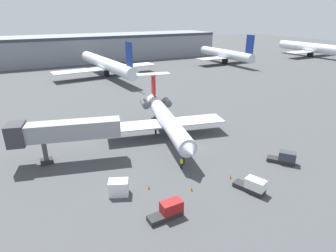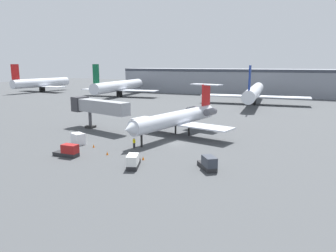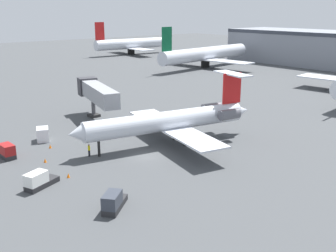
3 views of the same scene
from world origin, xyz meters
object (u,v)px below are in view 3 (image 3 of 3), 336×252
(parked_airliner_west_end, at_px, (131,44))
(cargo_container_uld, at_px, (43,134))
(ground_crew_marshaller, at_px, (89,150))
(baggage_tug_lead, at_px, (113,202))
(traffic_cone_mid, at_px, (45,160))
(jet_bridge, at_px, (96,92))
(parked_airliner_west_mid, at_px, (205,54))
(regional_jet, at_px, (172,120))
(traffic_cone_far, at_px, (50,146))
(baggage_tug_trailing, at_px, (39,181))
(traffic_cone_near, at_px, (68,175))
(baggage_tug_spare, at_px, (6,152))

(parked_airliner_west_end, bearing_deg, cargo_container_uld, -41.01)
(ground_crew_marshaller, height_order, baggage_tug_lead, baggage_tug_lead)
(baggage_tug_lead, relative_size, traffic_cone_mid, 7.25)
(cargo_container_uld, xyz_separation_m, traffic_cone_mid, (8.53, -3.40, -0.71))
(jet_bridge, relative_size, cargo_container_uld, 5.64)
(jet_bridge, relative_size, parked_airliner_west_mid, 0.39)
(regional_jet, xyz_separation_m, traffic_cone_far, (-9.44, -14.29, -3.29))
(ground_crew_marshaller, relative_size, parked_airliner_west_mid, 0.04)
(ground_crew_marshaller, height_order, traffic_cone_far, ground_crew_marshaller)
(baggage_tug_lead, xyz_separation_m, traffic_cone_mid, (-16.22, 0.11, -0.56))
(baggage_tug_trailing, xyz_separation_m, traffic_cone_mid, (-6.80, 3.62, -0.56))
(traffic_cone_near, distance_m, traffic_cone_far, 11.35)
(cargo_container_uld, height_order, parked_airliner_west_mid, parked_airliner_west_mid)
(parked_airliner_west_end, bearing_deg, jet_bridge, -37.86)
(regional_jet, height_order, jet_bridge, regional_jet)
(regional_jet, height_order, baggage_tug_trailing, regional_jet)
(regional_jet, height_order, traffic_cone_far, regional_jet)
(cargo_container_uld, xyz_separation_m, parked_airliner_west_end, (-88.23, 76.72, 3.46))
(jet_bridge, distance_m, traffic_cone_far, 16.18)
(traffic_cone_near, relative_size, traffic_cone_far, 1.00)
(regional_jet, height_order, ground_crew_marshaller, regional_jet)
(jet_bridge, relative_size, baggage_tug_trailing, 3.80)
(baggage_tug_trailing, height_order, cargo_container_uld, cargo_container_uld)
(jet_bridge, height_order, parked_airliner_west_end, parked_airliner_west_end)
(traffic_cone_near, bearing_deg, ground_crew_marshaller, 131.39)
(regional_jet, xyz_separation_m, parked_airliner_west_end, (-101.45, 63.04, 0.88))
(regional_jet, bearing_deg, cargo_container_uld, -134.02)
(jet_bridge, height_order, traffic_cone_near, jet_bridge)
(ground_crew_marshaller, relative_size, baggage_tug_trailing, 0.40)
(cargo_container_uld, relative_size, traffic_cone_near, 5.19)
(traffic_cone_mid, xyz_separation_m, parked_airliner_west_mid, (-48.08, 76.15, 4.17))
(ground_crew_marshaller, distance_m, baggage_tug_trailing, 10.45)
(regional_jet, relative_size, parked_airliner_west_end, 0.86)
(regional_jet, bearing_deg, parked_airliner_west_mid, 131.78)
(jet_bridge, bearing_deg, cargo_container_uld, -67.13)
(regional_jet, xyz_separation_m, cargo_container_uld, (-13.22, -13.68, -2.58))
(traffic_cone_far, relative_size, parked_airliner_west_mid, 0.01)
(baggage_tug_lead, bearing_deg, cargo_container_uld, 171.95)
(ground_crew_marshaller, bearing_deg, traffic_cone_mid, -106.03)
(baggage_tug_lead, relative_size, parked_airliner_west_end, 0.12)
(ground_crew_marshaller, distance_m, baggage_tug_spare, 10.69)
(traffic_cone_mid, height_order, traffic_cone_far, same)
(baggage_tug_lead, relative_size, cargo_container_uld, 1.40)
(regional_jet, bearing_deg, baggage_tug_spare, -115.27)
(baggage_tug_lead, bearing_deg, traffic_cone_far, 172.15)
(jet_bridge, height_order, baggage_tug_lead, jet_bridge)
(baggage_tug_spare, xyz_separation_m, traffic_cone_far, (0.11, 5.92, -0.56))
(jet_bridge, relative_size, traffic_cone_far, 29.27)
(baggage_tug_lead, xyz_separation_m, traffic_cone_far, (-20.96, 2.89, -0.56))
(baggage_tug_lead, height_order, parked_airliner_west_mid, parked_airliner_west_mid)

